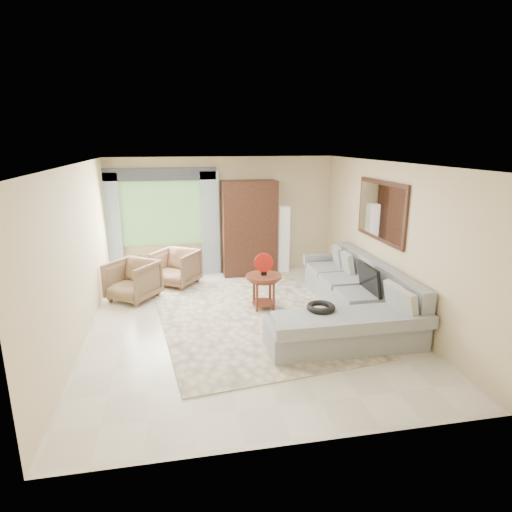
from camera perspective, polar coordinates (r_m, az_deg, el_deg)
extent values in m
plane|color=silver|center=(7.20, -1.45, -8.91)|extent=(6.00, 6.00, 0.00)
cube|color=beige|center=(7.35, -0.43, -8.30)|extent=(3.48, 4.34, 0.02)
cube|color=#9FA3A7|center=(8.11, 12.08, -4.93)|extent=(0.90, 2.40, 0.40)
cube|color=#9FA3A7|center=(6.49, 11.78, -10.13)|extent=(2.30, 0.80, 0.40)
cube|color=#9FA3A7|center=(7.76, 15.78, -2.56)|extent=(0.20, 3.20, 0.50)
cube|color=#9FA3A7|center=(9.15, 9.12, -0.43)|extent=(0.90, 0.16, 0.22)
cube|color=#9FA3A7|center=(6.00, 13.58, -9.37)|extent=(2.30, 0.10, 0.18)
cube|color=black|center=(7.33, 14.86, -2.97)|extent=(0.14, 0.74, 0.48)
torus|color=black|center=(6.46, 8.64, -6.76)|extent=(0.43, 0.43, 0.09)
cylinder|color=#4A1F13|center=(7.55, 1.04, -2.72)|extent=(0.64, 0.64, 0.04)
cylinder|color=#4A1F13|center=(7.66, 1.03, -5.07)|extent=(0.42, 0.42, 0.58)
cylinder|color=#A71810|center=(7.48, 1.05, -0.89)|extent=(0.34, 0.07, 0.34)
imported|color=#806046|center=(8.43, -16.13, -3.16)|extent=(1.13, 1.14, 0.75)
imported|color=#8E624D|center=(9.08, -10.59, -1.54)|extent=(1.11, 1.11, 0.74)
imported|color=#999999|center=(9.60, -15.21, -1.33)|extent=(0.67, 0.62, 0.60)
cube|color=black|center=(9.54, -0.91, 3.74)|extent=(1.20, 0.55, 2.10)
cube|color=silver|center=(9.82, 3.64, 2.26)|extent=(0.24, 0.24, 1.50)
cube|color=#669E59|center=(9.59, -12.49, 5.57)|extent=(1.80, 0.04, 1.40)
cube|color=#9EB7CC|center=(9.63, -18.68, 3.66)|extent=(0.40, 0.08, 2.30)
cube|color=#9EB7CC|center=(9.57, -6.11, 4.30)|extent=(0.40, 0.08, 2.30)
cube|color=#1E232D|center=(9.42, -12.80, 10.61)|extent=(2.40, 0.12, 0.26)
cube|color=black|center=(7.79, 16.34, 5.78)|extent=(0.04, 1.70, 1.05)
cube|color=white|center=(7.78, 16.18, 5.78)|extent=(0.02, 1.54, 0.90)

